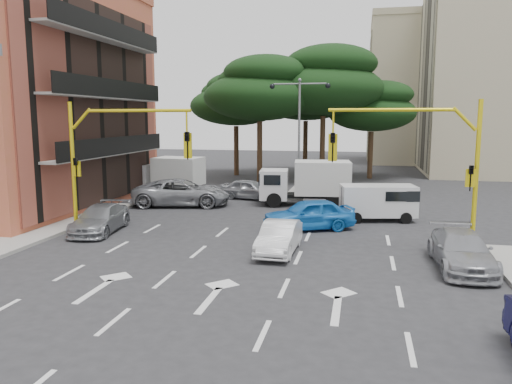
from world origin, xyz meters
TOP-DOWN VIEW (x-y plane):
  - ground at (0.00, 0.00)m, footprint 120.00×120.00m
  - median_strip at (0.00, 16.00)m, footprint 1.40×6.00m
  - apartment_beige_far at (12.95, 44.00)m, footprint 16.20×12.15m
  - pine_left_near at (-3.94, 21.96)m, footprint 9.15×9.15m
  - pine_center at (1.06, 23.96)m, footprint 9.98×9.98m
  - pine_left_far at (-6.94, 25.96)m, footprint 8.32×8.32m
  - pine_right at (5.06, 25.96)m, footprint 7.49×7.49m
  - pine_back at (-0.94, 28.96)m, footprint 9.15×9.15m
  - signal_mast_right at (6.80, 1.99)m, footprint 5.79×0.37m
  - signal_mast_left at (-6.80, 1.99)m, footprint 5.79×0.37m
  - street_lamp_center at (0.00, 16.00)m, footprint 4.16×0.36m
  - car_white_hatch at (1.17, 0.57)m, footprint 1.41×3.78m
  - car_blue_compact at (1.88, 4.88)m, footprint 4.68×3.40m
  - car_silver_wagon at (-7.59, 2.38)m, footprint 2.24×4.48m
  - car_silver_cross_a at (-6.32, 9.79)m, footprint 6.23×3.82m
  - car_silver_cross_b at (-2.83, 13.00)m, footprint 4.05×2.24m
  - car_silver_parked at (7.82, -0.16)m, footprint 1.98×4.56m
  - van_white at (5.15, 7.77)m, footprint 4.03×2.42m
  - box_truck_a at (-9.00, 14.00)m, footprint 5.43×2.69m
  - box_truck_b at (1.00, 11.50)m, footprint 5.73×2.93m

SIDE VIEW (x-z plane):
  - ground at x=0.00m, z-range 0.00..0.00m
  - median_strip at x=0.00m, z-range 0.00..0.15m
  - car_white_hatch at x=1.17m, z-range 0.00..1.23m
  - car_silver_wagon at x=-7.59m, z-range 0.00..1.25m
  - car_silver_cross_b at x=-2.83m, z-range 0.00..1.30m
  - car_silver_parked at x=7.82m, z-range 0.00..1.31m
  - car_blue_compact at x=1.88m, z-range 0.00..1.48m
  - car_silver_cross_a at x=-6.32m, z-range 0.00..1.61m
  - van_white at x=5.15m, z-range 0.00..1.88m
  - box_truck_a at x=-9.00m, z-range 0.00..2.58m
  - box_truck_b at x=1.00m, z-range 0.00..2.70m
  - signal_mast_right at x=6.80m, z-range 0.88..6.88m
  - signal_mast_left at x=-6.80m, z-range 0.88..6.88m
  - street_lamp_center at x=0.00m, z-range 1.54..9.31m
  - pine_right at x=5.06m, z-range 2.03..10.40m
  - pine_left_far at x=-6.94m, z-range 2.26..11.56m
  - pine_left_near at x=-3.94m, z-range 2.49..12.72m
  - pine_back at x=-0.94m, z-range 2.49..12.72m
  - pine_center at x=1.06m, z-range 2.72..13.88m
  - apartment_beige_far at x=12.95m, z-range 0.00..16.70m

